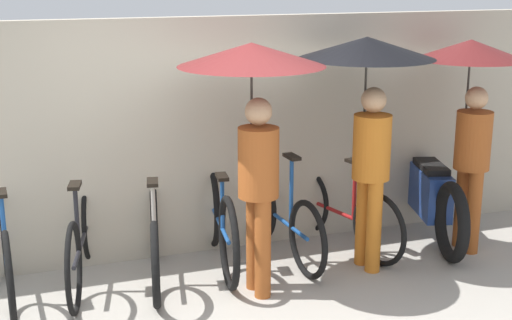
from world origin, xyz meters
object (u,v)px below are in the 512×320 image
at_px(parked_bicycle_5, 340,211).
at_px(pedestrian_leading, 253,91).
at_px(parked_bicycle_4, 282,218).
at_px(parked_bicycle_1, 82,240).
at_px(parked_bicycle_2, 155,237).
at_px(pedestrian_trailing, 471,86).
at_px(motorcycle, 429,195).
at_px(pedestrian_center, 368,82).
at_px(parked_bicycle_3, 219,221).
at_px(parked_bicycle_0, 6,252).

relative_size(parked_bicycle_5, pedestrian_leading, 0.83).
distance_m(parked_bicycle_4, parked_bicycle_5, 0.59).
bearing_deg(pedestrian_leading, parked_bicycle_1, 153.67).
bearing_deg(parked_bicycle_2, pedestrian_trailing, -84.25).
bearing_deg(motorcycle, pedestrian_center, 129.26).
xyz_separation_m(parked_bicycle_1, parked_bicycle_2, (0.59, -0.09, -0.02)).
xyz_separation_m(parked_bicycle_3, pedestrian_leading, (0.12, -0.55, 1.23)).
bearing_deg(parked_bicycle_1, parked_bicycle_3, -78.34).
xyz_separation_m(parked_bicycle_2, pedestrian_leading, (0.71, -0.48, 1.27)).
relative_size(parked_bicycle_3, parked_bicycle_4, 1.03).
relative_size(parked_bicycle_1, motorcycle, 0.88).
bearing_deg(pedestrian_trailing, motorcycle, 110.07).
xyz_separation_m(parked_bicycle_0, motorcycle, (3.90, 0.08, 0.03)).
distance_m(parked_bicycle_1, parked_bicycle_3, 1.18).
bearing_deg(parked_bicycle_4, pedestrian_leading, 136.69).
bearing_deg(parked_bicycle_5, parked_bicycle_4, 78.18).
relative_size(parked_bicycle_4, parked_bicycle_5, 1.02).
bearing_deg(parked_bicycle_4, parked_bicycle_1, 86.46).
bearing_deg(pedestrian_trailing, pedestrian_center, -176.05).
xyz_separation_m(parked_bicycle_0, parked_bicycle_1, (0.59, 0.08, 0.00)).
bearing_deg(parked_bicycle_1, pedestrian_leading, -101.08).
distance_m(parked_bicycle_0, motorcycle, 3.91).
xyz_separation_m(parked_bicycle_4, pedestrian_center, (0.60, -0.40, 1.27)).
xyz_separation_m(parked_bicycle_2, parked_bicycle_3, (0.59, 0.07, 0.05)).
bearing_deg(parked_bicycle_3, pedestrian_leading, -159.61).
height_order(parked_bicycle_0, parked_bicycle_5, parked_bicycle_5).
height_order(parked_bicycle_3, parked_bicycle_5, parked_bicycle_5).
relative_size(parked_bicycle_2, parked_bicycle_5, 1.05).
height_order(pedestrian_leading, pedestrian_trailing, pedestrian_leading).
bearing_deg(parked_bicycle_3, parked_bicycle_0, 99.89).
bearing_deg(pedestrian_center, motorcycle, 20.87).
xyz_separation_m(parked_bicycle_5, pedestrian_leading, (-1.05, -0.57, 1.27)).
bearing_deg(pedestrian_leading, pedestrian_center, 5.21).
distance_m(parked_bicycle_0, parked_bicycle_2, 1.18).
xyz_separation_m(parked_bicycle_0, pedestrian_leading, (1.89, -0.49, 1.25)).
relative_size(parked_bicycle_3, pedestrian_center, 0.87).
xyz_separation_m(parked_bicycle_1, parked_bicycle_4, (1.77, -0.02, -0.02)).
bearing_deg(parked_bicycle_2, pedestrian_center, -89.41).
relative_size(parked_bicycle_5, pedestrian_center, 0.83).
bearing_deg(parked_bicycle_4, parked_bicycle_2, 90.39).
bearing_deg(parked_bicycle_2, parked_bicycle_0, 100.80).
bearing_deg(parked_bicycle_0, parked_bicycle_4, -90.43).
relative_size(parked_bicycle_2, pedestrian_trailing, 0.90).
bearing_deg(motorcycle, parked_bicycle_5, 105.08).
height_order(parked_bicycle_1, parked_bicycle_2, parked_bicycle_1).
relative_size(parked_bicycle_0, parked_bicycle_5, 1.01).
bearing_deg(motorcycle, pedestrian_leading, 121.28).
height_order(parked_bicycle_1, parked_bicycle_5, parked_bicycle_5).
distance_m(parked_bicycle_3, parked_bicycle_4, 0.59).
distance_m(parked_bicycle_2, parked_bicycle_5, 1.77).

